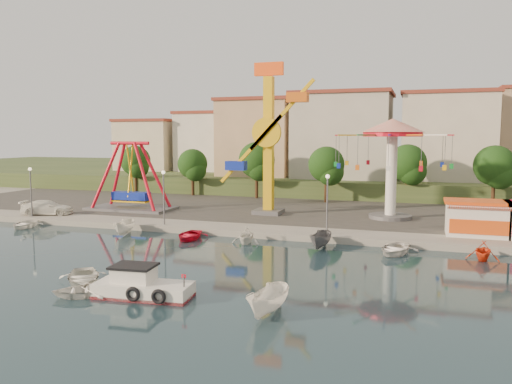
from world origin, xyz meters
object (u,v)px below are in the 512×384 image
at_px(pirate_ship_ride, 131,178).
at_px(wave_swinger, 392,146).
at_px(skiff, 269,302).
at_px(rowboat_a, 83,277).
at_px(cabin_motorboat, 141,288).
at_px(kamikaze_tower, 271,143).
at_px(van, 47,208).

height_order(pirate_ship_ride, wave_swinger, wave_swinger).
height_order(pirate_ship_ride, skiff, pirate_ship_ride).
bearing_deg(rowboat_a, cabin_motorboat, -49.02).
xyz_separation_m(pirate_ship_ride, cabin_motorboat, (17.26, -26.30, -3.87)).
bearing_deg(skiff, kamikaze_tower, 114.81).
bearing_deg(pirate_ship_ride, skiff, -47.06).
height_order(rowboat_a, skiff, skiff).
height_order(kamikaze_tower, skiff, kamikaze_tower).
relative_size(pirate_ship_ride, rowboat_a, 2.44).
distance_m(cabin_motorboat, van, 31.31).
bearing_deg(rowboat_a, van, 98.18).
relative_size(cabin_motorboat, skiff, 1.52).
height_order(wave_swinger, skiff, wave_swinger).
bearing_deg(rowboat_a, skiff, -44.44).
height_order(wave_swinger, rowboat_a, wave_swinger).
bearing_deg(wave_swinger, kamikaze_tower, -174.28).
distance_m(pirate_ship_ride, kamikaze_tower, 17.22).
height_order(kamikaze_tower, wave_swinger, kamikaze_tower).
bearing_deg(cabin_motorboat, van, 134.29).
xyz_separation_m(pirate_ship_ride, van, (-6.72, -6.20, -3.01)).
distance_m(wave_swinger, skiff, 31.08).
distance_m(wave_swinger, van, 37.80).
bearing_deg(kamikaze_tower, pirate_ship_ride, -174.23).
bearing_deg(rowboat_a, pirate_ship_ride, 79.28).
relative_size(pirate_ship_ride, cabin_motorboat, 1.74).
bearing_deg(cabin_motorboat, wave_swinger, 61.86).
bearing_deg(van, skiff, -144.58).
relative_size(wave_swinger, skiff, 3.07).
bearing_deg(wave_swinger, skiff, -98.11).
bearing_deg(pirate_ship_ride, wave_swinger, 5.74).
xyz_separation_m(kamikaze_tower, skiff, (8.41, -28.60, -7.74)).
distance_m(kamikaze_tower, wave_swinger, 12.73).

